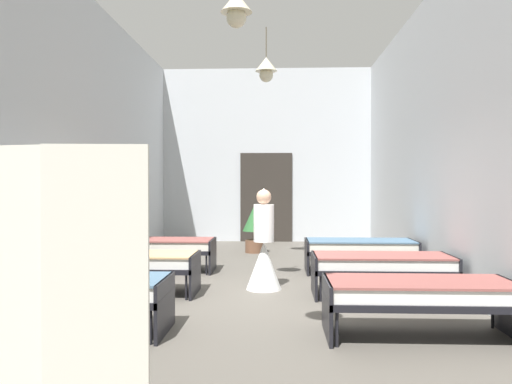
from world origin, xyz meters
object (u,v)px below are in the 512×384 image
object	(u,v)px
bed_right_row_1	(382,264)
bed_left_row_2	(161,247)
nurse_near_aisle	(264,253)
potted_plant	(254,225)
bed_left_row_1	(130,263)
bed_left_row_0	(76,291)
bed_right_row_0	(420,294)
bed_right_row_2	(360,248)

from	to	relation	value
bed_right_row_1	bed_left_row_2	world-z (taller)	same
nurse_near_aisle	potted_plant	xyz separation A→B (m)	(-0.34, 4.07, 0.11)
bed_left_row_2	bed_left_row_1	bearing A→B (deg)	-90.00
bed_left_row_0	nurse_near_aisle	size ratio (longest dim) A/B	1.28
bed_left_row_0	potted_plant	xyz separation A→B (m)	(1.55, 6.37, 0.20)
bed_left_row_2	potted_plant	size ratio (longest dim) A/B	1.77
bed_right_row_0	bed_right_row_2	world-z (taller)	same
bed_right_row_1	bed_left_row_2	distance (m)	4.00
nurse_near_aisle	bed_right_row_0	bearing A→B (deg)	-92.52
bed_right_row_0	bed_left_row_1	bearing A→B (deg)	151.66
bed_left_row_0	potted_plant	distance (m)	6.56
potted_plant	bed_right_row_1	bearing A→B (deg)	-66.13
bed_left_row_0	bed_right_row_2	bearing A→B (deg)	47.17
bed_right_row_2	bed_left_row_2	bearing A→B (deg)	180.00
nurse_near_aisle	potted_plant	size ratio (longest dim) A/B	1.39
bed_left_row_0	bed_right_row_2	xyz separation A→B (m)	(3.52, 3.80, 0.00)
bed_left_row_2	potted_plant	xyz separation A→B (m)	(1.55, 2.57, 0.20)
bed_left_row_0	bed_right_row_0	bearing A→B (deg)	0.00
nurse_near_aisle	bed_left_row_0	bearing A→B (deg)	-167.42
bed_left_row_0	bed_right_row_0	xyz separation A→B (m)	(3.52, 0.00, 0.00)
bed_left_row_0	nurse_near_aisle	world-z (taller)	nurse_near_aisle
nurse_near_aisle	potted_plant	bearing A→B (deg)	56.62
bed_left_row_2	bed_right_row_2	distance (m)	3.52
bed_left_row_0	bed_left_row_1	size ratio (longest dim) A/B	1.00
bed_right_row_1	bed_right_row_2	world-z (taller)	same
bed_right_row_1	potted_plant	bearing A→B (deg)	113.87
bed_left_row_1	potted_plant	xyz separation A→B (m)	(1.55, 4.47, 0.20)
bed_right_row_0	bed_right_row_1	distance (m)	1.90
bed_left_row_2	bed_right_row_2	world-z (taller)	same
bed_right_row_1	bed_left_row_2	bearing A→B (deg)	151.66
bed_left_row_2	nurse_near_aisle	world-z (taller)	nurse_near_aisle
bed_left_row_0	bed_right_row_0	size ratio (longest dim) A/B	1.00
bed_right_row_2	potted_plant	bearing A→B (deg)	127.59
bed_left_row_0	bed_right_row_2	size ratio (longest dim) A/B	1.00
bed_right_row_0	bed_left_row_1	xyz separation A→B (m)	(-3.52, 1.90, 0.00)
bed_right_row_0	bed_right_row_2	distance (m)	3.80
bed_left_row_1	bed_right_row_1	size ratio (longest dim) A/B	1.00
potted_plant	nurse_near_aisle	bearing A→B (deg)	-85.29
bed_right_row_0	bed_right_row_2	size ratio (longest dim) A/B	1.00
bed_left_row_1	bed_right_row_2	distance (m)	4.00
potted_plant	bed_left_row_0	bearing A→B (deg)	-103.65
bed_left_row_1	nurse_near_aisle	size ratio (longest dim) A/B	1.28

